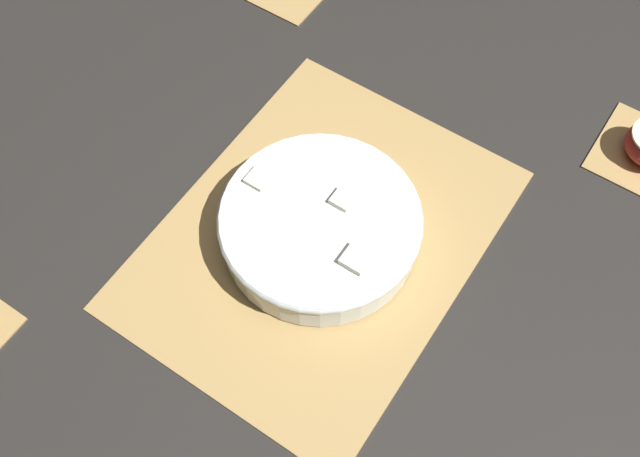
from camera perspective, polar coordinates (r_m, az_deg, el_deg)
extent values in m
plane|color=black|center=(0.95, 0.00, -0.81)|extent=(6.00, 6.00, 0.00)
cube|color=#A8844C|center=(0.95, 0.00, -0.72)|extent=(0.48, 0.37, 0.01)
cube|color=#3D2D19|center=(0.89, -6.19, -8.71)|extent=(0.01, 0.36, 0.00)
cube|color=#3D2D19|center=(0.91, -3.61, -5.39)|extent=(0.01, 0.36, 0.00)
cube|color=#3D2D19|center=(0.94, -1.17, -2.20)|extent=(0.01, 0.36, 0.00)
cube|color=#3D2D19|center=(0.96, 1.13, 0.82)|extent=(0.01, 0.36, 0.00)
cube|color=#3D2D19|center=(1.00, 3.30, 3.66)|extent=(0.01, 0.36, 0.00)
cube|color=#3D2D19|center=(1.03, 5.34, 6.31)|extent=(0.01, 0.36, 0.00)
cube|color=#3D2D19|center=(1.08, 22.91, 3.81)|extent=(0.00, 0.13, 0.00)
cylinder|color=silver|center=(0.93, 0.00, 0.16)|extent=(0.25, 0.25, 0.05)
torus|color=silver|center=(0.91, 0.00, 0.77)|extent=(0.25, 0.25, 0.01)
cylinder|color=#F4EABC|center=(0.96, -0.59, 4.41)|extent=(0.03, 0.03, 0.01)
cylinder|color=#F4EABC|center=(0.91, 5.18, 0.40)|extent=(0.03, 0.03, 0.01)
cylinder|color=#F4EABC|center=(0.93, 0.23, 3.15)|extent=(0.02, 0.02, 0.01)
cylinder|color=#F4EABC|center=(0.95, 4.53, 3.10)|extent=(0.02, 0.02, 0.01)
cylinder|color=#F4EABC|center=(0.90, 0.68, -3.40)|extent=(0.03, 0.03, 0.01)
cylinder|color=#F4EABC|center=(0.90, -1.96, -1.32)|extent=(0.02, 0.02, 0.01)
cylinder|color=#F4EABC|center=(0.90, -0.11, -0.66)|extent=(0.03, 0.03, 0.01)
cylinder|color=#F4EABC|center=(0.96, 1.25, 4.26)|extent=(0.03, 0.03, 0.01)
cylinder|color=#F4EABC|center=(0.90, 3.67, -4.02)|extent=(0.02, 0.02, 0.01)
cylinder|color=#F4EABC|center=(0.94, -3.32, 0.73)|extent=(0.03, 0.03, 0.01)
cylinder|color=#F4EABC|center=(0.88, -4.11, -3.04)|extent=(0.03, 0.03, 0.01)
cube|color=beige|center=(0.88, -2.03, -5.13)|extent=(0.03, 0.03, 0.03)
cube|color=beige|center=(0.94, 6.03, 0.01)|extent=(0.03, 0.03, 0.03)
cube|color=beige|center=(0.92, 1.71, 1.96)|extent=(0.02, 0.02, 0.02)
cube|color=beige|center=(0.94, 1.72, -0.05)|extent=(0.02, 0.02, 0.02)
cube|color=beige|center=(0.94, -4.72, 3.43)|extent=(0.03, 0.03, 0.03)
cube|color=beige|center=(0.88, 2.72, -2.64)|extent=(0.03, 0.03, 0.03)
ellipsoid|color=#F9A338|center=(0.95, -4.99, 0.63)|extent=(0.03, 0.02, 0.01)
ellipsoid|color=#B2231E|center=(0.91, -2.13, -2.64)|extent=(0.03, 0.02, 0.01)
ellipsoid|color=#B2231E|center=(0.91, -3.06, 0.26)|extent=(0.03, 0.02, 0.01)
ellipsoid|color=#B2231E|center=(0.93, 3.93, -0.91)|extent=(0.03, 0.02, 0.01)
ellipsoid|color=#B2231E|center=(0.98, 2.01, 4.25)|extent=(0.03, 0.01, 0.01)
ellipsoid|color=#F9A338|center=(0.96, 3.77, 4.48)|extent=(0.04, 0.02, 0.02)
ellipsoid|color=#F9A338|center=(0.91, -3.65, -3.51)|extent=(0.03, 0.02, 0.01)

